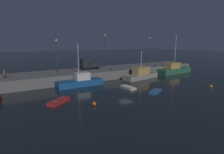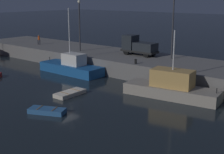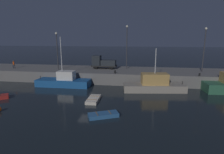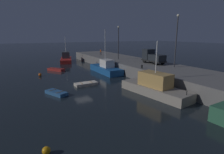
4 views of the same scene
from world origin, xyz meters
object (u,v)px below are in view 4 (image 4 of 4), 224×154
fishing_boat_white (66,59)px  mooring_buoy_mid (46,151)px  fishing_boat_orange (155,87)px  utility_truck (153,57)px  dinghy_red_small (56,70)px  lamp_post_west (118,40)px  rowboat_white_mid (86,84)px  dinghy_orange_near (56,93)px  fishing_boat_blue (106,68)px  bollard_west (142,67)px  dockworker (101,52)px  lamp_post_east (176,37)px  mooring_buoy_near (40,75)px

fishing_boat_white → mooring_buoy_mid: (40.40, -11.85, -0.63)m
fishing_boat_orange → utility_truck: bearing=140.8°
dinghy_red_small → lamp_post_west: (3.64, 13.26, 6.15)m
fishing_boat_orange → utility_truck: fishing_boat_orange is taller
fishing_boat_white → rowboat_white_mid: (26.02, -3.76, -0.69)m
dinghy_orange_near → fishing_boat_orange: bearing=61.3°
fishing_boat_blue → bollard_west: bearing=14.7°
fishing_boat_white → dockworker: (5.81, 8.17, 2.11)m
dinghy_red_small → mooring_buoy_mid: (28.22, -6.49, 0.01)m
fishing_boat_orange → lamp_post_east: 11.89m
fishing_boat_blue → lamp_post_east: (10.36, 8.03, 6.24)m
dinghy_orange_near → dinghy_red_small: (-16.20, 3.35, 0.04)m
mooring_buoy_near → dinghy_orange_near: bearing=1.8°
utility_truck → bollard_west: 6.07m
fishing_boat_white → dinghy_orange_near: bearing=-17.1°
fishing_boat_blue → fishing_boat_white: 19.21m
dinghy_orange_near → bollard_west: size_ratio=6.09×
dinghy_red_small → mooring_buoy_mid: size_ratio=7.17×
fishing_boat_white → dockworker: bearing=54.6°
lamp_post_east → utility_truck: bearing=-171.9°
mooring_buoy_near → dockworker: dockworker is taller
utility_truck → bollard_west: size_ratio=9.12×
lamp_post_west → utility_truck: bearing=16.7°
rowboat_white_mid → mooring_buoy_mid: mooring_buoy_mid is taller
fishing_boat_blue → bollard_west: fishing_boat_blue is taller
fishing_boat_blue → utility_truck: (5.52, 7.34, 2.48)m
fishing_boat_white → bollard_west: size_ratio=16.91×
mooring_buoy_near → mooring_buoy_mid: bearing=-6.5°
dinghy_orange_near → mooring_buoy_mid: 12.43m
fishing_boat_orange → dinghy_red_small: bearing=-160.8°
dinghy_red_small → lamp_post_west: 15.07m
utility_truck → bollard_west: bearing=-57.4°
fishing_boat_orange → dinghy_red_small: 23.58m
lamp_post_west → dinghy_red_small: bearing=-105.3°
dinghy_red_small → utility_truck: (12.29, 15.87, 3.10)m
lamp_post_east → fishing_boat_blue: bearing=-142.2°
mooring_buoy_near → lamp_post_east: size_ratio=0.07×
dinghy_red_small → dockworker: (-6.37, 13.52, 2.74)m
dinghy_orange_near → fishing_boat_white: bearing=162.9°
dinghy_red_small → mooring_buoy_mid: dinghy_red_small is taller
mooring_buoy_mid → mooring_buoy_near: bearing=173.5°
dinghy_red_small → fishing_boat_orange: bearing=19.2°
fishing_boat_blue → rowboat_white_mid: 9.93m
fishing_boat_blue → fishing_boat_orange: (15.49, -0.80, 0.15)m
fishing_boat_white → rowboat_white_mid: size_ratio=2.75×
mooring_buoy_mid → lamp_post_east: 26.48m
rowboat_white_mid → bollard_west: bearing=79.7°
lamp_post_east → bollard_west: 7.63m
fishing_boat_orange → mooring_buoy_near: (-18.31, -11.47, -0.75)m
utility_truck → bollard_west: (3.22, -5.05, -0.99)m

